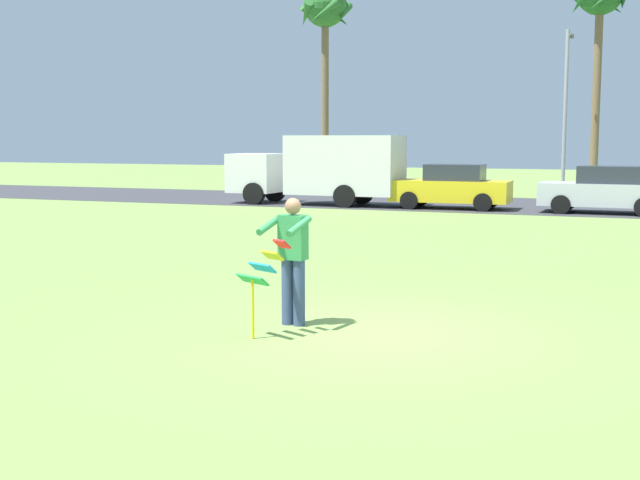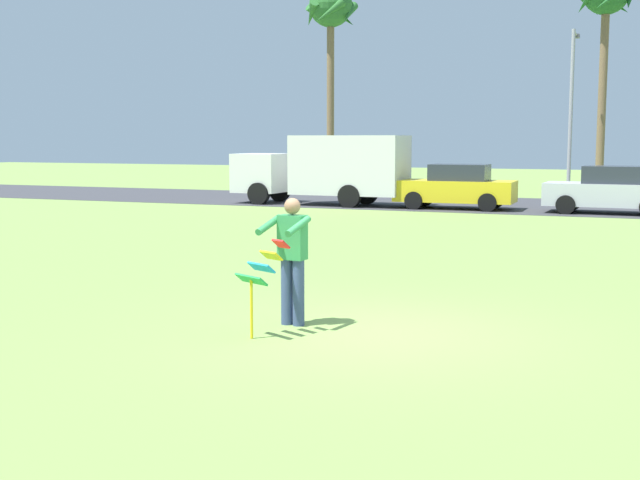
% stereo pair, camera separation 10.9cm
% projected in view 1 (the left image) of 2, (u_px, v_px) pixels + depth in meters
% --- Properties ---
extents(ground_plane, '(120.00, 120.00, 0.00)m').
position_uv_depth(ground_plane, '(374.00, 333.00, 10.92)').
color(ground_plane, olive).
extents(road_strip, '(120.00, 8.00, 0.01)m').
position_uv_depth(road_strip, '(552.00, 206.00, 31.16)').
color(road_strip, '#38383D').
rests_on(road_strip, ground).
extents(person_kite_flyer, '(0.58, 0.68, 1.73)m').
position_uv_depth(person_kite_flyer, '(292.00, 256.00, 11.28)').
color(person_kite_flyer, '#384772').
rests_on(person_kite_flyer, ground).
extents(kite_held, '(0.60, 0.73, 1.23)m').
position_uv_depth(kite_held, '(262.00, 272.00, 10.64)').
color(kite_held, red).
rests_on(kite_held, ground).
extents(parked_truck_white_box, '(6.74, 2.22, 2.62)m').
position_uv_depth(parked_truck_white_box, '(325.00, 168.00, 31.69)').
color(parked_truck_white_box, silver).
rests_on(parked_truck_white_box, ground).
extents(parked_car_yellow, '(4.22, 1.88, 1.60)m').
position_uv_depth(parked_car_yellow, '(451.00, 187.00, 30.02)').
color(parked_car_yellow, yellow).
rests_on(parked_car_yellow, ground).
extents(parked_car_silver, '(4.26, 1.95, 1.60)m').
position_uv_depth(parked_car_silver, '(606.00, 191.00, 28.14)').
color(parked_car_silver, silver).
rests_on(parked_car_silver, ground).
extents(palm_tree_left_near, '(2.58, 2.71, 9.94)m').
position_uv_depth(palm_tree_left_near, '(325.00, 16.00, 40.49)').
color(palm_tree_left_near, brown).
rests_on(palm_tree_left_near, ground).
extents(palm_tree_right_near, '(2.58, 2.71, 9.99)m').
position_uv_depth(palm_tree_right_near, '(600.00, 2.00, 36.87)').
color(palm_tree_right_near, brown).
rests_on(palm_tree_right_near, ground).
extents(streetlight_pole, '(0.24, 1.65, 7.00)m').
position_uv_depth(streetlight_pole, '(566.00, 103.00, 35.25)').
color(streetlight_pole, '#9E9EA3').
rests_on(streetlight_pole, ground).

